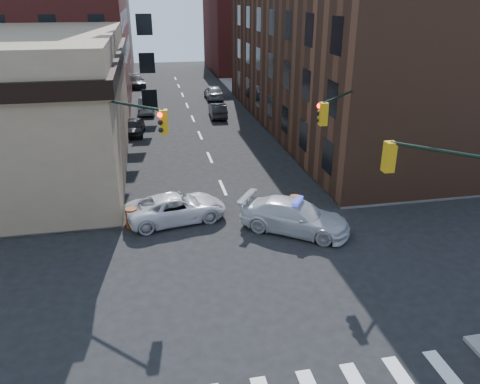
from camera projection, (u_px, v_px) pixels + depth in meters
name	position (u px, v px, depth m)	size (l,w,h in m)	color
ground	(260.00, 274.00, 20.33)	(140.00, 140.00, 0.00)	black
sidewalk_ne	(387.00, 99.00, 54.01)	(34.00, 54.50, 0.15)	gray
commercial_row_ne	(347.00, 47.00, 40.25)	(14.00, 34.00, 14.00)	#523120
filler_nw	(61.00, 17.00, 70.29)	(20.00, 18.00, 16.00)	brown
filler_ne	(261.00, 30.00, 72.87)	(16.00, 16.00, 12.00)	maroon
signal_pole_nw	(117.00, 150.00, 22.40)	(3.58, 3.67, 8.00)	black
signal_pole_ne	(346.00, 136.00, 24.52)	(3.67, 3.58, 8.00)	black
tree_ne_near	(273.00, 83.00, 43.79)	(3.00, 3.00, 4.85)	black
tree_ne_far	(254.00, 71.00, 51.01)	(3.00, 3.00, 4.85)	black
police_car	(295.00, 216.00, 23.72)	(2.28, 5.61, 1.63)	silver
pickup	(176.00, 208.00, 24.86)	(2.44, 5.29, 1.47)	silver
parked_car_wnear	(134.00, 127.00, 40.24)	(1.60, 3.99, 1.36)	black
parked_car_wfar	(147.00, 105.00, 47.58)	(1.60, 4.59, 1.51)	gray
parked_car_wdeep	(136.00, 81.00, 60.86)	(2.10, 5.17, 1.50)	black
parked_car_enear	(218.00, 110.00, 45.94)	(1.48, 4.24, 1.40)	black
parked_car_efar	(214.00, 92.00, 53.89)	(1.89, 4.69, 1.60)	gray
pedestrian_a	(51.00, 198.00, 25.58)	(0.58, 0.38, 1.59)	black
pedestrian_b	(62.00, 197.00, 25.35)	(0.87, 0.67, 1.78)	black
barrel_road	(295.00, 205.00, 25.63)	(0.60, 0.60, 1.07)	red
barrel_bank	(132.00, 218.00, 24.18)	(0.60, 0.60, 1.06)	#BF2C08
barricade_nw_a	(61.00, 207.00, 25.35)	(1.15, 0.58, 0.87)	#CF6609
barricade_nw_b	(42.00, 213.00, 24.56)	(1.26, 0.63, 0.95)	orange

